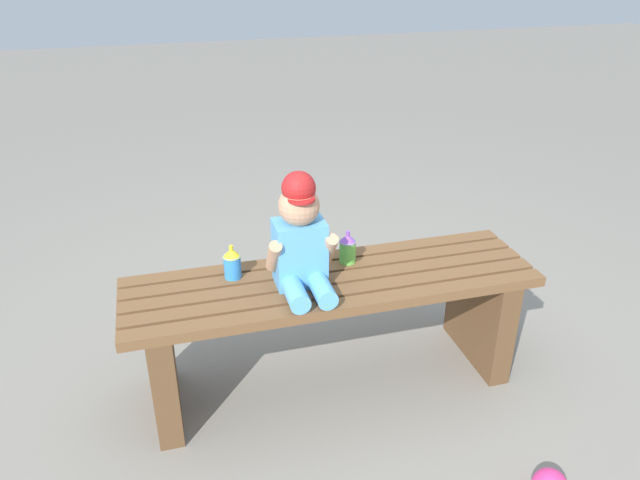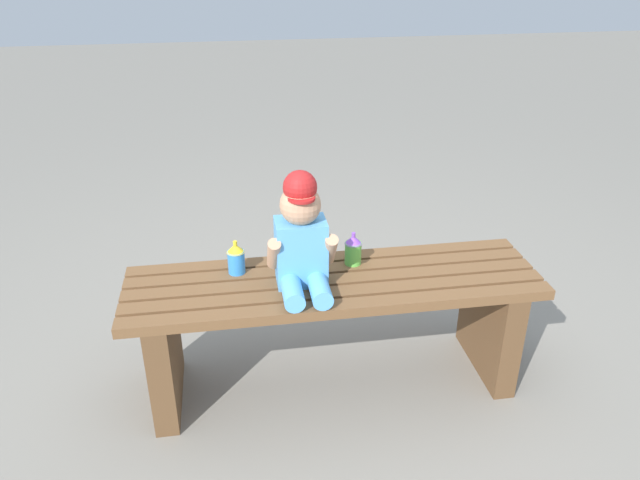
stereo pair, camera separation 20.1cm
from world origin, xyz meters
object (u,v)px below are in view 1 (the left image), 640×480
(child_figure, at_px, (301,238))
(sippy_cup_right, at_px, (348,248))
(park_bench, at_px, (332,315))
(sippy_cup_left, at_px, (232,263))

(child_figure, height_order, sippy_cup_right, child_figure)
(park_bench, xyz_separation_m, sippy_cup_left, (-0.33, 0.10, 0.21))
(child_figure, relative_size, sippy_cup_right, 3.26)
(sippy_cup_right, bearing_deg, park_bench, -132.11)
(sippy_cup_left, height_order, sippy_cup_right, same)
(park_bench, bearing_deg, sippy_cup_right, 47.89)
(park_bench, relative_size, sippy_cup_left, 11.66)
(park_bench, relative_size, child_figure, 3.57)
(sippy_cup_left, bearing_deg, sippy_cup_right, 0.00)
(park_bench, distance_m, child_figure, 0.35)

